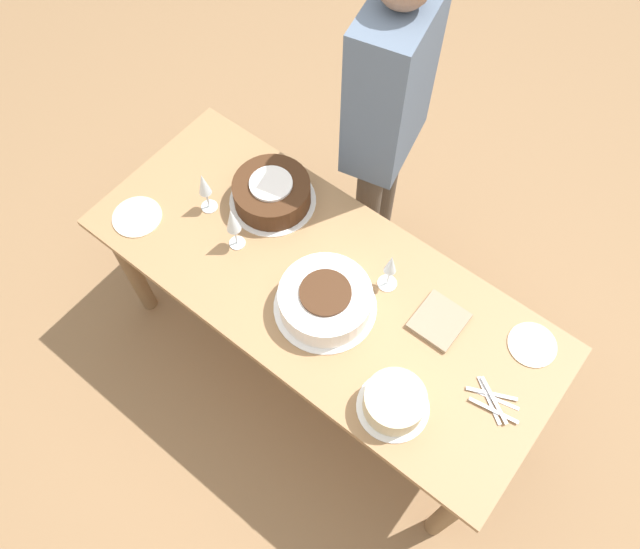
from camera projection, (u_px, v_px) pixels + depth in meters
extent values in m
plane|color=#8E6B47|center=(320.00, 356.00, 2.91)|extent=(12.00, 12.00, 0.00)
cube|color=#9E754C|center=(320.00, 283.00, 2.28)|extent=(1.79, 0.74, 0.03)
cylinder|color=brown|center=(529.00, 388.00, 2.47)|extent=(0.07, 0.07, 0.71)
cylinder|color=brown|center=(223.00, 182.00, 2.96)|extent=(0.07, 0.07, 0.71)
cylinder|color=brown|center=(448.00, 513.00, 2.24)|extent=(0.07, 0.07, 0.71)
cylinder|color=brown|center=(131.00, 267.00, 2.73)|extent=(0.07, 0.07, 0.71)
cylinder|color=white|center=(325.00, 306.00, 2.21)|extent=(0.37, 0.37, 0.01)
cylinder|color=white|center=(325.00, 300.00, 2.16)|extent=(0.33, 0.33, 0.10)
cylinder|color=#422614|center=(325.00, 293.00, 2.12)|extent=(0.18, 0.18, 0.01)
cylinder|color=white|center=(273.00, 200.00, 2.43)|extent=(0.34, 0.34, 0.01)
cylinder|color=#422614|center=(272.00, 192.00, 2.39)|extent=(0.30, 0.30, 0.10)
cylinder|color=white|center=(271.00, 184.00, 2.34)|extent=(0.16, 0.16, 0.01)
cylinder|color=white|center=(393.00, 407.00, 2.03)|extent=(0.24, 0.24, 0.01)
cylinder|color=beige|center=(394.00, 402.00, 1.99)|extent=(0.20, 0.20, 0.10)
cylinder|color=silver|center=(237.00, 243.00, 2.34)|extent=(0.06, 0.06, 0.00)
cylinder|color=silver|center=(236.00, 236.00, 2.29)|extent=(0.01, 0.01, 0.10)
cone|color=silver|center=(232.00, 220.00, 2.20)|extent=(0.05, 0.05, 0.11)
cylinder|color=silver|center=(210.00, 207.00, 2.42)|extent=(0.06, 0.06, 0.00)
cylinder|color=silver|center=(208.00, 199.00, 2.38)|extent=(0.01, 0.01, 0.09)
cone|color=silver|center=(203.00, 184.00, 2.29)|extent=(0.05, 0.05, 0.10)
cylinder|color=silver|center=(387.00, 283.00, 2.26)|extent=(0.07, 0.07, 0.00)
cylinder|color=silver|center=(388.00, 277.00, 2.21)|extent=(0.01, 0.01, 0.09)
cone|color=silver|center=(391.00, 264.00, 2.13)|extent=(0.04, 0.04, 0.09)
cylinder|color=beige|center=(532.00, 345.00, 2.14)|extent=(0.17, 0.17, 0.01)
cylinder|color=beige|center=(137.00, 217.00, 2.39)|extent=(0.19, 0.19, 0.01)
cube|color=silver|center=(494.00, 399.00, 2.05)|extent=(0.17, 0.05, 0.00)
cube|color=silver|center=(489.00, 400.00, 2.04)|extent=(0.15, 0.11, 0.00)
cube|color=silver|center=(492.00, 394.00, 2.05)|extent=(0.16, 0.08, 0.00)
cube|color=silver|center=(494.00, 410.00, 2.02)|extent=(0.17, 0.04, 0.00)
cube|color=silver|center=(494.00, 400.00, 2.03)|extent=(0.15, 0.10, 0.00)
cube|color=gray|center=(439.00, 321.00, 2.18)|extent=(0.16, 0.18, 0.02)
cylinder|color=#4C4238|center=(385.00, 184.00, 2.91)|extent=(0.11, 0.11, 0.78)
cylinder|color=#4C4238|center=(366.00, 219.00, 2.81)|extent=(0.11, 0.11, 0.78)
cube|color=slate|center=(391.00, 84.00, 2.23)|extent=(0.30, 0.44, 0.65)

